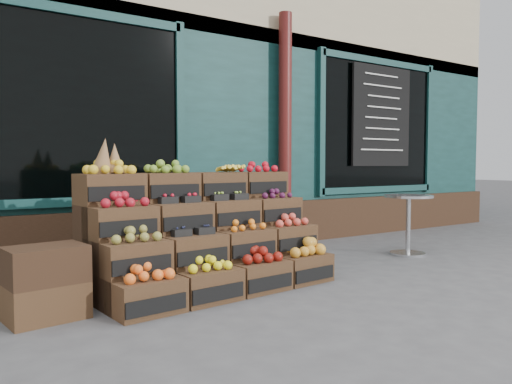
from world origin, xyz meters
TOP-DOWN VIEW (x-y plane):
  - ground at (0.00, 0.00)m, footprint 60.00×60.00m
  - shop_facade at (0.00, 5.11)m, footprint 12.00×6.24m
  - crate_display at (-0.85, 0.59)m, footprint 2.24×1.23m
  - spare_crates at (-2.28, 0.35)m, footprint 0.58×0.44m
  - bistro_table at (2.00, 0.58)m, footprint 0.59×0.59m
  - shopkeeper at (-1.65, 2.88)m, footprint 0.78×0.56m

SIDE VIEW (x-z plane):
  - ground at x=0.00m, z-range 0.00..0.00m
  - spare_crates at x=-2.28m, z-range 0.00..0.54m
  - crate_display at x=-0.85m, z-range -0.26..1.09m
  - bistro_table at x=2.00m, z-range 0.09..0.84m
  - shopkeeper at x=-1.65m, z-range 0.00..2.01m
  - shop_facade at x=0.00m, z-range 0.00..4.80m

